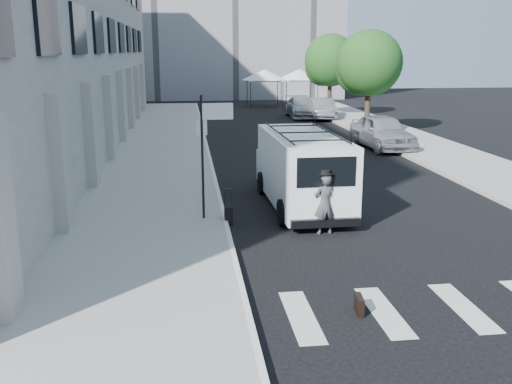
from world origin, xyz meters
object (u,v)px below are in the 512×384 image
object	(u,v)px
parked_car_b	(322,109)
parked_car_c	(302,107)
briefcase	(359,305)
cargo_van	(301,169)
businessman	(325,204)
parked_car_a	(382,131)
suitcase	(229,215)

from	to	relation	value
parked_car_b	parked_car_c	world-z (taller)	parked_car_b
briefcase	parked_car_b	distance (m)	31.52
cargo_van	parked_car_c	size ratio (longest dim) A/B	1.21
businessman	cargo_van	distance (m)	2.95
parked_car_a	parked_car_c	bearing A→B (deg)	91.11
briefcase	parked_car_b	size ratio (longest dim) A/B	0.10
briefcase	suitcase	size ratio (longest dim) A/B	0.44
parked_car_a	parked_car_c	world-z (taller)	parked_car_a
suitcase	parked_car_b	size ratio (longest dim) A/B	0.22
cargo_van	parked_car_a	size ratio (longest dim) A/B	1.24
briefcase	parked_car_c	world-z (taller)	parked_car_c
parked_car_a	parked_car_c	xyz separation A→B (m)	(-1.26, 13.99, -0.11)
briefcase	suitcase	distance (m)	6.33
businessman	parked_car_a	size ratio (longest dim) A/B	0.33
suitcase	cargo_van	size ratio (longest dim) A/B	0.16
briefcase	suitcase	world-z (taller)	suitcase
briefcase	parked_car_c	bearing A→B (deg)	86.72
suitcase	parked_car_b	distance (m)	26.28
parked_car_c	cargo_van	bearing A→B (deg)	-100.49
businessman	cargo_van	world-z (taller)	cargo_van
businessman	briefcase	distance (m)	4.86
suitcase	parked_car_c	size ratio (longest dim) A/B	0.20
briefcase	cargo_van	world-z (taller)	cargo_van
businessman	parked_car_c	xyz separation A→B (m)	(4.94, 27.20, -0.09)
parked_car_c	parked_car_b	bearing A→B (deg)	-42.34
businessman	parked_car_c	world-z (taller)	businessman
businessman	parked_car_c	bearing A→B (deg)	-107.95
briefcase	cargo_van	size ratio (longest dim) A/B	0.07
parked_car_c	parked_car_a	bearing A→B (deg)	-83.73
businessman	parked_car_b	bearing A→B (deg)	-111.07
briefcase	parked_car_a	xyz separation A→B (m)	(6.69, 18.00, 0.68)
businessman	suitcase	world-z (taller)	businessman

